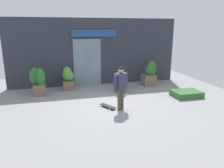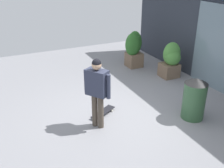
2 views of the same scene
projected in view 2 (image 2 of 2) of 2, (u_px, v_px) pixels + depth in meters
name	position (u px, v px, depth m)	size (l,w,h in m)	color
ground_plane	(117.00, 116.00, 6.47)	(12.00, 12.00, 0.00)	gray
skateboarder	(97.00, 87.00, 5.68)	(0.56, 0.48, 1.63)	#4C4238
skateboard	(103.00, 112.00, 6.53)	(0.54, 0.75, 0.08)	black
planter_box_right	(171.00, 59.00, 8.53)	(0.56, 0.65, 1.14)	brown
planter_box_mid	(134.00, 47.00, 9.35)	(0.70, 0.72, 1.26)	brown
trash_bin	(194.00, 98.00, 6.22)	(0.54, 0.54, 1.04)	#335938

